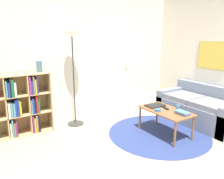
% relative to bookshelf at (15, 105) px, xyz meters
% --- Properties ---
extents(wall_back, '(7.33, 0.11, 2.60)m').
position_rel_bookshelf_xyz_m(wall_back, '(1.43, 0.21, 0.76)').
color(wall_back, silver).
rests_on(wall_back, ground_plane).
extents(wall_right, '(0.08, 5.72, 2.60)m').
position_rel_bookshelf_xyz_m(wall_right, '(3.58, -1.17, 0.77)').
color(wall_right, silver).
rests_on(wall_right, ground_plane).
extents(rug, '(1.77, 1.77, 0.01)m').
position_rel_bookshelf_xyz_m(rug, '(2.10, -1.31, -0.52)').
color(rug, navy).
rests_on(rug, ground_plane).
extents(bookshelf, '(1.12, 0.34, 1.06)m').
position_rel_bookshelf_xyz_m(bookshelf, '(0.00, 0.00, 0.00)').
color(bookshelf, tan).
rests_on(bookshelf, ground_plane).
extents(floor_lamp, '(0.32, 0.32, 1.75)m').
position_rel_bookshelf_xyz_m(floor_lamp, '(1.04, -0.12, 0.88)').
color(floor_lamp, '#333333').
rests_on(floor_lamp, ground_plane).
extents(couch, '(0.81, 1.56, 0.72)m').
position_rel_bookshelf_xyz_m(couch, '(3.19, -1.35, -0.26)').
color(couch, gray).
rests_on(couch, ground_plane).
extents(coffee_table, '(0.51, 0.91, 0.45)m').
position_rel_bookshelf_xyz_m(coffee_table, '(2.17, -1.39, -0.13)').
color(coffee_table, brown).
rests_on(coffee_table, ground_plane).
extents(laptop, '(0.34, 0.23, 0.02)m').
position_rel_bookshelf_xyz_m(laptop, '(2.17, -1.13, -0.07)').
color(laptop, black).
rests_on(laptop, coffee_table).
extents(bowl, '(0.10, 0.10, 0.04)m').
position_rel_bookshelf_xyz_m(bowl, '(2.01, -1.36, -0.06)').
color(bowl, teal).
rests_on(bowl, coffee_table).
extents(book_stack_on_table, '(0.14, 0.22, 0.06)m').
position_rel_bookshelf_xyz_m(book_stack_on_table, '(2.23, -1.69, -0.06)').
color(book_stack_on_table, teal).
rests_on(book_stack_on_table, coffee_table).
extents(cup, '(0.06, 0.06, 0.08)m').
position_rel_bookshelf_xyz_m(cup, '(2.36, -1.48, -0.04)').
color(cup, teal).
rests_on(cup, coffee_table).
extents(remote, '(0.08, 0.16, 0.02)m').
position_rel_bookshelf_xyz_m(remote, '(2.22, -1.34, -0.07)').
color(remote, black).
rests_on(remote, coffee_table).
extents(vase_on_shelf, '(0.10, 0.10, 0.19)m').
position_rel_bookshelf_xyz_m(vase_on_shelf, '(0.46, -0.00, 0.63)').
color(vase_on_shelf, slate).
rests_on(vase_on_shelf, bookshelf).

